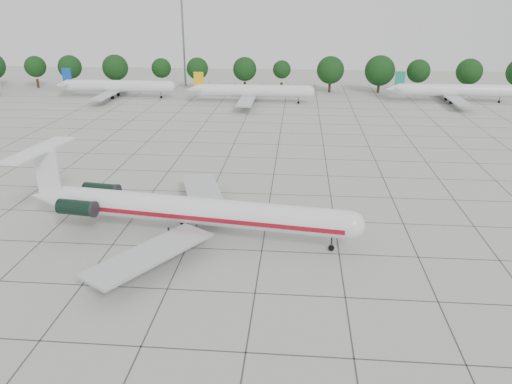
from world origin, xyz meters
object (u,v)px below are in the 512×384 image
Objects in this scene: bg_airliner_b at (117,86)px; floodlight_mast at (183,35)px; ground_crew at (356,229)px; bg_airliner_c at (252,91)px; main_airliner at (181,209)px; bg_airliner_d at (453,90)px.

floodlight_mast is (13.57, 19.43, 11.37)m from bg_airliner_b.
bg_airliner_c is at bearing -77.63° from ground_crew.
main_airliner is 19.36m from ground_crew.
bg_airliner_b is 85.04m from bg_airliner_d.
ground_crew is 0.07× the size of floodlight_mast.
bg_airliner_c is at bearing -46.95° from floodlight_mast.
bg_airliner_b is (-34.48, 77.65, -0.26)m from main_airliner.
bg_airliner_c is 34.05m from floodlight_mast.
ground_crew is 0.06× the size of bg_airliner_c.
bg_airliner_b is at bearing 173.52° from bg_airliner_c.
bg_airliner_b is at bearing 121.73° from main_airliner.
bg_airliner_d is 74.62m from floodlight_mast.
floodlight_mast is (-21.91, 23.46, 11.37)m from bg_airliner_c.
floodlight_mast is at bearing 133.05° from bg_airliner_c.
floodlight_mast reaches higher than bg_airliner_c.
bg_airliner_b is at bearing -124.93° from floodlight_mast.
bg_airliner_d is at bearing 65.12° from main_airliner.
ground_crew is (19.18, 1.33, -2.29)m from main_airliner.
bg_airliner_d is at bearing 6.01° from bg_airliner_c.
main_airliner reaches higher than bg_airliner_b.
main_airliner reaches higher than ground_crew.
floodlight_mast is at bearing 55.07° from bg_airliner_b.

